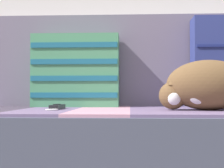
# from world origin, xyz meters

# --- Properties ---
(couch) EXTENTS (1.85, 0.84, 0.41)m
(couch) POSITION_xyz_m (-0.00, 0.13, 0.20)
(couch) COLOR gray
(couch) RESTS_ON ground_plane
(sofa_backrest) EXTENTS (1.81, 0.14, 0.46)m
(sofa_backrest) POSITION_xyz_m (0.00, 0.48, 0.63)
(sofa_backrest) COLOR slate
(sofa_backrest) RESTS_ON couch
(throw_pillow_striped) EXTENTS (0.41, 0.14, 0.34)m
(throw_pillow_striped) POSITION_xyz_m (-0.26, 0.33, 0.58)
(throw_pillow_striped) COLOR #4C9366
(throw_pillow_striped) RESTS_ON couch
(sleeping_cat) EXTENTS (0.39, 0.20, 0.19)m
(sleeping_cat) POSITION_xyz_m (0.28, 0.02, 0.49)
(sleeping_cat) COLOR brown
(sleeping_cat) RESTS_ON couch
(game_remote_far) EXTENTS (0.05, 0.19, 0.02)m
(game_remote_far) POSITION_xyz_m (-0.29, 0.07, 0.41)
(game_remote_far) COLOR black
(game_remote_far) RESTS_ON couch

